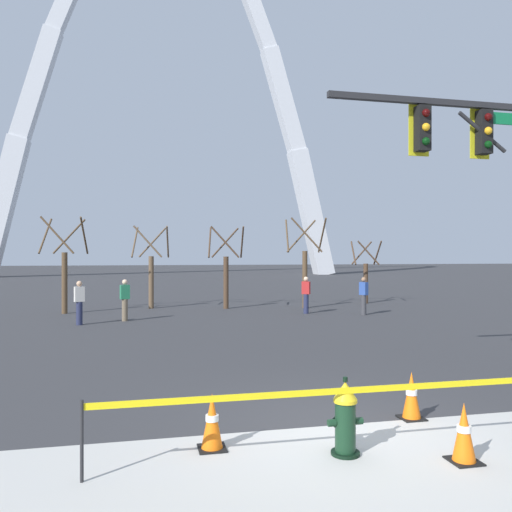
# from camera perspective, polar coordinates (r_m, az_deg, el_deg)

# --- Properties ---
(ground_plane) EXTENTS (240.00, 240.00, 0.00)m
(ground_plane) POSITION_cam_1_polar(r_m,az_deg,el_deg) (7.97, 8.83, -18.38)
(ground_plane) COLOR #333335
(fire_hydrant) EXTENTS (0.46, 0.48, 0.99)m
(fire_hydrant) POSITION_cam_1_polar(r_m,az_deg,el_deg) (6.83, 9.93, -17.43)
(fire_hydrant) COLOR black
(fire_hydrant) RESTS_ON ground
(caution_tape_barrier) EXTENTS (5.62, 0.05, 0.92)m
(caution_tape_barrier) POSITION_cam_1_polar(r_m,az_deg,el_deg) (6.57, 7.25, -16.56)
(caution_tape_barrier) COLOR #232326
(caution_tape_barrier) RESTS_ON ground
(traffic_cone_by_hydrant) EXTENTS (0.36, 0.36, 0.73)m
(traffic_cone_by_hydrant) POSITION_cam_1_polar(r_m,az_deg,el_deg) (6.97, -4.94, -18.02)
(traffic_cone_by_hydrant) COLOR black
(traffic_cone_by_hydrant) RESTS_ON ground
(traffic_cone_mid_sidewalk) EXTENTS (0.36, 0.36, 0.73)m
(traffic_cone_mid_sidewalk) POSITION_cam_1_polar(r_m,az_deg,el_deg) (7.03, 22.23, -17.87)
(traffic_cone_mid_sidewalk) COLOR black
(traffic_cone_mid_sidewalk) RESTS_ON ground
(traffic_cone_curb_edge) EXTENTS (0.36, 0.36, 0.73)m
(traffic_cone_curb_edge) POSITION_cam_1_polar(r_m,az_deg,el_deg) (8.46, 17.00, -14.73)
(traffic_cone_curb_edge) COLOR black
(traffic_cone_curb_edge) RESTS_ON ground
(traffic_signal_gantry) EXTENTS (5.02, 0.44, 6.00)m
(traffic_signal_gantry) POSITION_cam_1_polar(r_m,az_deg,el_deg) (11.74, 25.16, 7.67)
(traffic_signal_gantry) COLOR #232326
(traffic_signal_gantry) RESTS_ON ground
(monument_arch) EXTENTS (42.66, 2.23, 48.24)m
(monument_arch) POSITION_cam_1_polar(r_m,az_deg,el_deg) (65.32, -10.01, 16.52)
(monument_arch) COLOR silver
(monument_arch) RESTS_ON ground
(tree_far_left) EXTENTS (1.91, 1.92, 4.14)m
(tree_far_left) POSITION_cam_1_polar(r_m,az_deg,el_deg) (23.40, -20.63, -1.56)
(tree_far_left) COLOR brown
(tree_far_left) RESTS_ON ground
(tree_left_mid) EXTENTS (1.79, 1.80, 3.87)m
(tree_left_mid) POSITION_cam_1_polar(r_m,az_deg,el_deg) (24.53, -11.66, -1.76)
(tree_left_mid) COLOR brown
(tree_left_mid) RESTS_ON ground
(tree_center_left) EXTENTS (1.78, 1.79, 3.85)m
(tree_center_left) POSITION_cam_1_polar(r_m,az_deg,el_deg) (23.99, -3.39, -1.82)
(tree_center_left) COLOR #473323
(tree_center_left) RESTS_ON ground
(tree_center_right) EXTENTS (1.96, 1.97, 4.26)m
(tree_center_right) POSITION_cam_1_polar(r_m,az_deg,el_deg) (24.31, 5.47, -1.37)
(tree_center_right) COLOR brown
(tree_center_right) RESTS_ON ground
(tree_right_mid) EXTENTS (1.52, 1.53, 3.26)m
(tree_right_mid) POSITION_cam_1_polar(r_m,az_deg,el_deg) (27.18, 12.16, -2.16)
(tree_right_mid) COLOR #473323
(tree_right_mid) RESTS_ON ground
(pedestrian_walking_left) EXTENTS (0.39, 0.30, 1.59)m
(pedestrian_walking_left) POSITION_cam_1_polar(r_m,az_deg,el_deg) (20.15, -14.46, -4.75)
(pedestrian_walking_left) COLOR brown
(pedestrian_walking_left) RESTS_ON ground
(pedestrian_standing_center) EXTENTS (0.39, 0.31, 1.59)m
(pedestrian_standing_center) POSITION_cam_1_polar(r_m,az_deg,el_deg) (19.49, -19.15, -4.91)
(pedestrian_standing_center) COLOR #232847
(pedestrian_standing_center) RESTS_ON ground
(pedestrian_walking_right) EXTENTS (0.39, 0.36, 1.59)m
(pedestrian_walking_right) POSITION_cam_1_polar(r_m,az_deg,el_deg) (22.08, 5.62, -4.31)
(pedestrian_walking_right) COLOR #232847
(pedestrian_walking_right) RESTS_ON ground
(pedestrian_near_trees) EXTENTS (0.32, 0.39, 1.59)m
(pedestrian_near_trees) POSITION_cam_1_polar(r_m,az_deg,el_deg) (21.94, 11.95, -4.34)
(pedestrian_near_trees) COLOR #38383D
(pedestrian_near_trees) RESTS_ON ground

